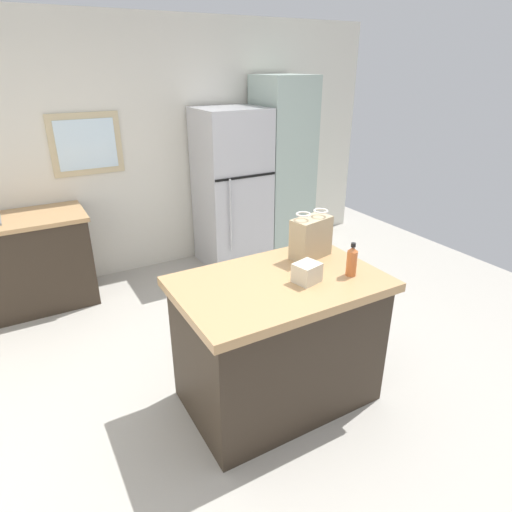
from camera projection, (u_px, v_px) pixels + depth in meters
The scene contains 9 objects.
ground at pixel (266, 388), 3.20m from camera, with size 6.84×6.84×0.00m, color #ADA89E.
back_wall at pixel (144, 150), 4.67m from camera, with size 5.70×0.13×2.65m.
kitchen_island at pixel (278, 341), 2.93m from camera, with size 1.31×0.86×0.93m.
refrigerator at pixel (232, 189), 4.91m from camera, with size 0.73×0.70×1.76m.
tall_cabinet at pixel (282, 169), 5.15m from camera, with size 0.57×0.62×2.07m.
sink_counter at pixel (12, 265), 4.05m from camera, with size 1.39×0.64×1.09m.
shopping_bag at pixel (311, 237), 3.02m from camera, with size 0.31×0.21×0.33m.
small_box at pixel (307, 273), 2.70m from camera, with size 0.15×0.13×0.12m, color beige.
bottle at pixel (352, 261), 2.77m from camera, with size 0.07×0.07×0.22m.
Camera 1 is at (-1.32, -2.15, 2.18)m, focal length 30.62 mm.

